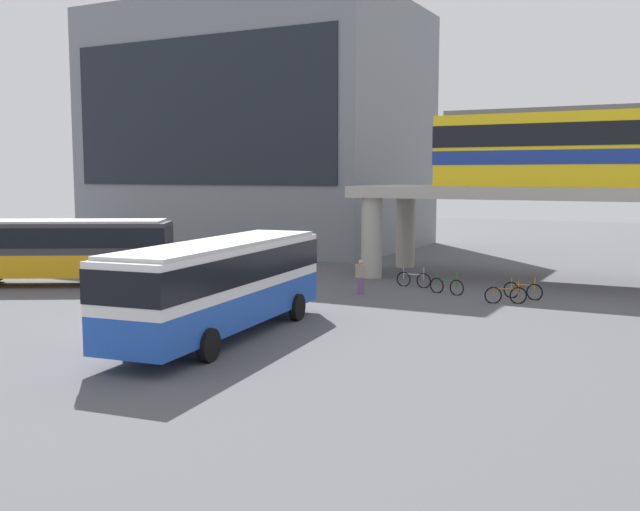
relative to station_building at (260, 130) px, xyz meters
name	(u,v)px	position (x,y,z in m)	size (l,w,h in m)	color
ground_plane	(299,289)	(13.41, -18.15, -8.80)	(120.00, 120.00, 0.00)	#515156
station_building	(260,130)	(0.00, 0.00, 0.00)	(23.18, 15.74, 17.59)	slate
bus_main	(221,278)	(16.18, -28.52, -6.81)	(3.70, 11.25, 3.22)	#1E4CB2
bus_secondary	(56,245)	(2.23, -22.56, -6.81)	(10.87, 7.62, 3.22)	orange
bicycle_green	(447,286)	(20.15, -16.41, -8.44)	(1.75, 0.49, 1.04)	black
bicycle_silver	(414,280)	(18.07, -15.09, -8.44)	(1.79, 0.15, 1.04)	black
bicycle_orange	(523,291)	(23.53, -16.14, -8.44)	(1.78, 0.32, 1.04)	black
bicycle_brown	(506,295)	(23.13, -17.64, -8.44)	(1.66, 0.79, 1.04)	black
pedestrian_walking_across	(360,278)	(16.65, -18.21, -8.06)	(0.44, 0.48, 1.58)	#724C8C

